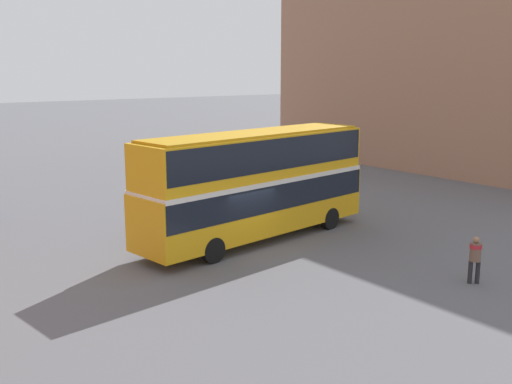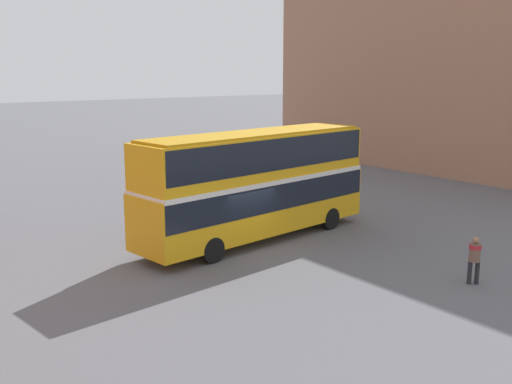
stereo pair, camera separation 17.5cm
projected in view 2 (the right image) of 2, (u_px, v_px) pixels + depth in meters
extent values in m
plane|color=#5B5B60|center=(246.00, 250.00, 24.39)|extent=(240.00, 240.00, 0.00)
cube|color=#9E7056|center=(465.00, 52.00, 43.64)|extent=(10.12, 29.44, 16.87)
cube|color=gold|center=(256.00, 205.00, 25.61)|extent=(11.60, 3.92, 2.21)
cube|color=gold|center=(256.00, 157.00, 25.20)|extent=(11.43, 3.82, 1.91)
cube|color=black|center=(256.00, 193.00, 25.51)|extent=(11.50, 3.93, 1.09)
cube|color=black|center=(256.00, 152.00, 25.15)|extent=(11.26, 3.83, 1.30)
cube|color=silver|center=(256.00, 179.00, 25.38)|extent=(11.49, 3.93, 0.20)
cube|color=#BE8611|center=(256.00, 133.00, 24.99)|extent=(10.90, 3.58, 0.10)
cylinder|color=black|center=(293.00, 210.00, 29.10)|extent=(1.03, 0.42, 1.01)
cylinder|color=black|center=(330.00, 218.00, 27.49)|extent=(1.03, 0.42, 1.01)
cylinder|color=black|center=(176.00, 238.00, 24.30)|extent=(1.03, 0.42, 1.01)
cylinder|color=black|center=(212.00, 250.00, 22.69)|extent=(1.03, 0.42, 1.01)
cylinder|color=#232328|center=(477.00, 273.00, 20.45)|extent=(0.15, 0.15, 0.80)
cylinder|color=#232328|center=(470.00, 273.00, 20.47)|extent=(0.15, 0.15, 0.80)
cylinder|color=brown|center=(475.00, 252.00, 20.31)|extent=(0.54, 0.54, 0.64)
cylinder|color=#B2232D|center=(475.00, 247.00, 20.27)|extent=(0.58, 0.58, 0.14)
sphere|color=#936B4C|center=(476.00, 240.00, 20.22)|extent=(0.22, 0.22, 0.22)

